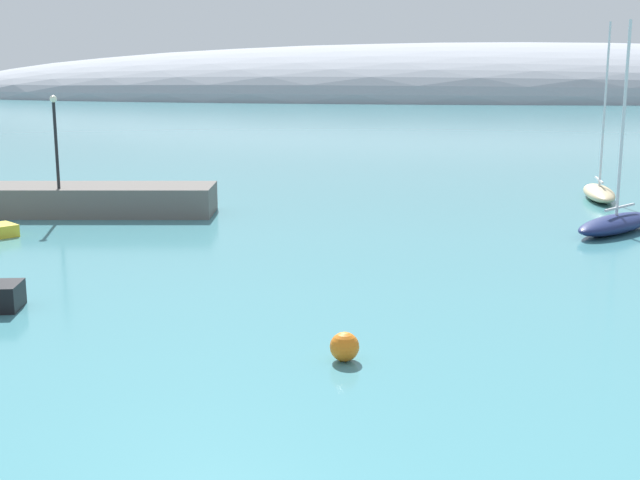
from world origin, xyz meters
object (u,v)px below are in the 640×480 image
(harbor_lamp_post, at_px, (55,132))
(sailboat_navy_mid_mooring, at_px, (616,222))
(mooring_buoy_orange, at_px, (345,347))
(sailboat_sand_outer_mooring, at_px, (599,191))

(harbor_lamp_post, bearing_deg, sailboat_navy_mid_mooring, -2.63)
(sailboat_navy_mid_mooring, relative_size, mooring_buoy_orange, 12.36)
(mooring_buoy_orange, height_order, harbor_lamp_post, harbor_lamp_post)
(sailboat_navy_mid_mooring, distance_m, mooring_buoy_orange, 22.17)
(harbor_lamp_post, bearing_deg, sailboat_sand_outer_mooring, 16.85)
(sailboat_sand_outer_mooring, distance_m, mooring_buoy_orange, 31.84)
(sailboat_sand_outer_mooring, distance_m, harbor_lamp_post, 30.83)
(mooring_buoy_orange, bearing_deg, sailboat_sand_outer_mooring, 65.76)
(mooring_buoy_orange, bearing_deg, sailboat_navy_mid_mooring, 58.44)
(sailboat_sand_outer_mooring, xyz_separation_m, harbor_lamp_post, (-29.26, -8.86, 3.93))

